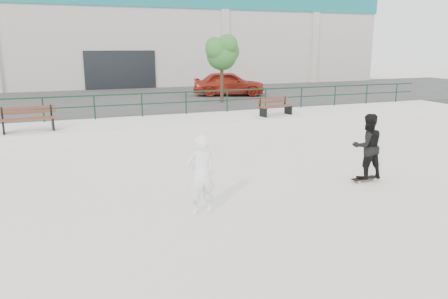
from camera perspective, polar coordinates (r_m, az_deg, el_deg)
name	(u,v)px	position (r m, az deg, el deg)	size (l,w,h in m)	color
ground	(279,207)	(9.98, 7.20, -7.42)	(120.00, 120.00, 0.00)	silver
ledge	(172,126)	(18.54, -6.77, 3.12)	(30.00, 3.00, 0.50)	beige
parking_strip	(136,102)	(26.77, -11.37, 6.11)	(60.00, 14.00, 0.50)	#303030
railing	(164,99)	(19.64, -7.81, 6.60)	(28.00, 0.06, 1.03)	#12331F
commercial_building	(105,33)	(40.44, -15.23, 14.44)	(44.20, 16.33, 8.00)	#ADAB9B
bench_left	(28,119)	(17.29, -24.23, 3.63)	(2.00, 0.73, 0.90)	#4C291A
bench_right	(275,107)	(19.62, 6.70, 5.59)	(1.79, 0.84, 0.79)	#4C291A
tree	(222,52)	(23.96, -0.24, 12.68)	(2.05, 1.82, 3.64)	#432D21
red_car	(229,83)	(27.37, 0.63, 8.63)	(1.77, 4.40, 1.50)	maroon
skateboard	(365,179)	(12.27, 17.90, -3.63)	(0.79, 0.27, 0.09)	black
standing_skater	(367,146)	(12.05, 18.20, 0.41)	(0.84, 0.65, 1.73)	black
seated_skater	(201,175)	(9.30, -3.02, -3.28)	(0.63, 0.41, 1.73)	white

